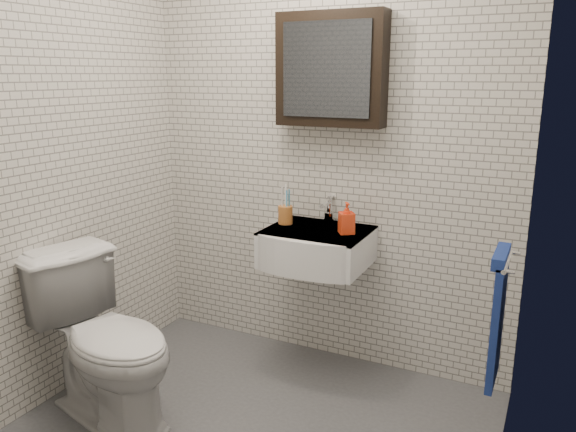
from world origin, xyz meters
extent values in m
cube|color=silver|center=(0.00, 1.00, 1.25)|extent=(2.20, 0.02, 2.50)
cube|color=silver|center=(0.00, -1.00, 1.25)|extent=(2.20, 0.02, 2.50)
cube|color=silver|center=(-1.10, 0.00, 1.25)|extent=(0.02, 2.00, 2.50)
cube|color=silver|center=(1.10, 0.00, 1.25)|extent=(0.02, 2.00, 2.50)
cube|color=white|center=(0.05, 0.78, 0.75)|extent=(0.55, 0.45, 0.20)
cylinder|color=silver|center=(0.05, 0.80, 0.84)|extent=(0.31, 0.31, 0.02)
cylinder|color=silver|center=(0.05, 0.80, 0.85)|extent=(0.04, 0.04, 0.01)
cube|color=white|center=(0.05, 0.78, 0.84)|extent=(0.55, 0.45, 0.01)
cylinder|color=silver|center=(0.05, 0.94, 0.88)|extent=(0.06, 0.06, 0.06)
cylinder|color=silver|center=(0.05, 0.94, 0.94)|extent=(0.03, 0.03, 0.08)
cylinder|color=silver|center=(0.05, 0.88, 0.97)|extent=(0.02, 0.12, 0.02)
cube|color=silver|center=(0.05, 0.97, 0.99)|extent=(0.02, 0.09, 0.01)
cube|color=black|center=(0.05, 0.93, 1.70)|extent=(0.60, 0.14, 0.60)
cube|color=#3F444C|center=(0.05, 0.85, 1.70)|extent=(0.49, 0.01, 0.49)
cylinder|color=silver|center=(1.06, 0.35, 0.95)|extent=(0.02, 0.30, 0.02)
cylinder|color=silver|center=(1.08, 0.48, 0.95)|extent=(0.04, 0.02, 0.02)
cylinder|color=silver|center=(1.08, 0.22, 0.95)|extent=(0.04, 0.02, 0.02)
cube|color=#223F9C|center=(1.05, 0.35, 0.68)|extent=(0.03, 0.26, 0.54)
cube|color=#223F9C|center=(1.04, 0.35, 0.96)|extent=(0.05, 0.26, 0.05)
cylinder|color=#B4692D|center=(-0.17, 0.81, 0.90)|extent=(0.09, 0.09, 0.10)
cylinder|color=white|center=(-0.18, 0.80, 0.97)|extent=(0.02, 0.03, 0.20)
cylinder|color=#3E96C8|center=(-0.15, 0.80, 0.96)|extent=(0.02, 0.02, 0.18)
cylinder|color=white|center=(-0.17, 0.82, 0.97)|extent=(0.02, 0.04, 0.20)
cylinder|color=#3E96C8|center=(-0.15, 0.82, 0.96)|extent=(0.03, 0.04, 0.18)
imported|color=orange|center=(0.22, 0.77, 0.93)|extent=(0.11, 0.11, 0.17)
imported|color=white|center=(-0.68, -0.11, 0.42)|extent=(0.91, 0.66, 0.83)
camera|label=1|loc=(1.21, -1.96, 1.68)|focal=35.00mm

